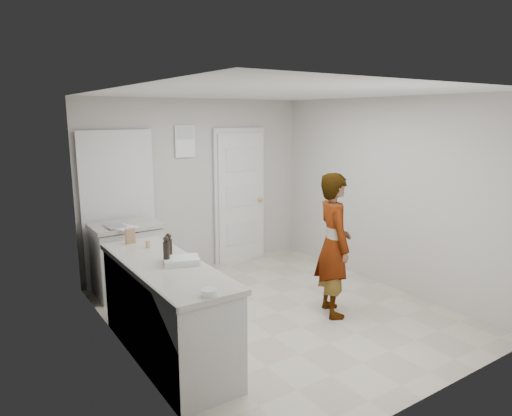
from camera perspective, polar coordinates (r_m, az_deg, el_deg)
ground at (r=5.48m, az=2.69°, el=-12.90°), size 4.00×4.00×0.00m
room_shell at (r=6.70m, az=-8.37°, el=0.73°), size 4.00×4.00×4.00m
main_counter at (r=4.50m, az=-11.11°, el=-12.85°), size 0.64×1.96×0.93m
side_counter at (r=6.11m, az=-15.77°, el=-6.44°), size 0.84×0.61×0.93m
person at (r=5.26m, az=9.70°, el=-4.56°), size 0.60×0.71×1.65m
cake_mix_box at (r=5.04m, az=-15.44°, el=-3.39°), size 0.10×0.05×0.16m
spice_jar at (r=4.84m, az=-13.34°, el=-4.40°), size 0.05×0.05×0.08m
oil_cruet_a at (r=4.38m, az=-10.86°, el=-4.86°), size 0.06×0.06×0.26m
oil_cruet_b at (r=4.24m, az=-11.14°, el=-5.33°), size 0.06×0.06×0.27m
baking_dish at (r=4.28m, az=-9.30°, el=-6.52°), size 0.38×0.32×0.06m
egg_bowl at (r=3.54m, az=-5.86°, el=-10.43°), size 0.12×0.12×0.05m
papers at (r=5.79m, az=-16.46°, el=-2.29°), size 0.35×0.39×0.01m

